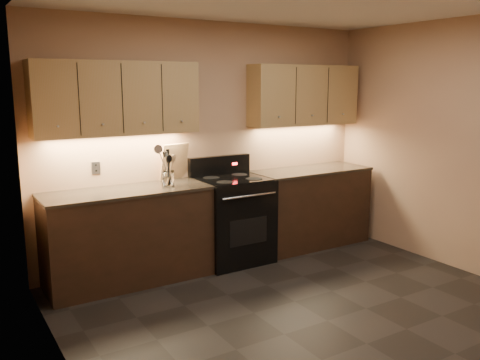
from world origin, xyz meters
name	(u,v)px	position (x,y,z in m)	size (l,w,h in m)	color
floor	(327,321)	(0.00, 0.00, 0.00)	(4.00, 4.00, 0.00)	black
wall_back	(211,142)	(0.00, 2.00, 1.30)	(4.00, 0.04, 2.60)	tan
wall_left	(72,196)	(-2.00, 0.00, 1.30)	(0.04, 4.00, 2.60)	tan
counter_left	(128,236)	(-1.10, 1.70, 0.47)	(1.62, 0.62, 0.93)	black
counter_right	(309,207)	(1.18, 1.70, 0.47)	(1.46, 0.62, 0.93)	black
stove	(232,218)	(0.08, 1.68, 0.48)	(0.76, 0.68, 1.14)	black
upper_cab_left	(117,98)	(-1.10, 1.85, 1.80)	(1.60, 0.30, 0.70)	#A28051
upper_cab_right	(304,95)	(1.18, 1.85, 1.80)	(1.44, 0.30, 0.70)	#A28051
outlet_plate	(96,168)	(-1.30, 1.99, 1.12)	(0.09, 0.01, 0.12)	#B2B5BA
utensil_crock	(168,179)	(-0.67, 1.68, 1.00)	(0.14, 0.14, 0.15)	white
cutting_board	(174,162)	(-0.48, 1.94, 1.12)	(0.31, 0.02, 0.40)	tan
wooden_spoon	(167,170)	(-0.69, 1.67, 1.09)	(0.06, 0.06, 0.30)	tan
black_spoon	(168,169)	(-0.67, 1.69, 1.10)	(0.06, 0.06, 0.30)	black
black_turner	(169,166)	(-0.66, 1.67, 1.13)	(0.08, 0.08, 0.36)	black
steel_spatula	(170,166)	(-0.64, 1.69, 1.12)	(0.08, 0.08, 0.35)	silver
steel_skimmer	(170,165)	(-0.65, 1.67, 1.14)	(0.09, 0.09, 0.39)	silver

